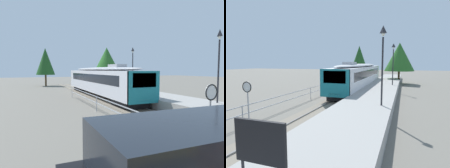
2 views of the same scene
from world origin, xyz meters
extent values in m
plane|color=#6B665B|center=(-3.00, 22.00, 0.00)|extent=(160.00, 160.00, 0.00)
cube|color=slate|center=(0.00, 22.00, 0.03)|extent=(3.20, 60.00, 0.06)
cube|color=slate|center=(-0.72, 22.00, 0.10)|extent=(0.08, 60.00, 0.08)
cube|color=slate|center=(0.72, 22.00, 0.10)|extent=(0.08, 60.00, 0.08)
cube|color=silver|center=(0.00, 29.27, 1.96)|extent=(2.80, 20.14, 2.55)
cube|color=#19757F|center=(0.00, 19.30, 1.96)|extent=(2.80, 0.24, 2.55)
cube|color=black|center=(0.00, 19.22, 2.53)|extent=(2.13, 0.08, 1.12)
cube|color=black|center=(0.00, 29.27, 2.37)|extent=(2.82, 16.92, 0.92)
ellipsoid|color=#A8AAAF|center=(0.00, 29.27, 3.42)|extent=(2.69, 19.33, 0.44)
cube|color=#A8AAAF|center=(0.00, 24.24, 3.70)|extent=(1.10, 2.20, 0.36)
cube|color=#EAE5C6|center=(0.00, 19.23, 0.97)|extent=(1.00, 0.10, 0.20)
cube|color=black|center=(0.00, 21.60, 0.42)|extent=(2.24, 3.20, 0.55)
cube|color=black|center=(0.00, 36.94, 0.42)|extent=(2.24, 3.20, 0.55)
cube|color=#999691|center=(3.25, 22.00, 0.45)|extent=(3.90, 60.00, 0.90)
cylinder|color=#232328|center=(4.48, 16.37, 3.20)|extent=(0.12, 0.12, 4.60)
pyramid|color=#232328|center=(4.48, 16.37, 6.00)|extent=(0.34, 0.34, 0.50)
sphere|color=silver|center=(4.48, 16.37, 5.68)|extent=(0.24, 0.24, 0.24)
cylinder|color=#232328|center=(4.48, 28.98, 3.20)|extent=(0.12, 0.12, 4.60)
pyramid|color=#232328|center=(4.48, 28.98, 6.00)|extent=(0.34, 0.34, 0.50)
sphere|color=silver|center=(4.48, 28.98, 5.68)|extent=(0.24, 0.24, 0.24)
cylinder|color=#9EA0A5|center=(-2.21, 11.38, 1.10)|extent=(0.07, 0.07, 2.20)
cylinder|color=white|center=(-2.21, 11.36, 2.50)|extent=(0.60, 0.03, 0.60)
torus|color=black|center=(-2.21, 11.34, 2.50)|extent=(0.61, 0.05, 0.61)
cube|color=#9EA0A5|center=(-3.30, 12.00, 1.20)|extent=(0.05, 36.00, 0.05)
cube|color=#9EA0A5|center=(-3.30, 12.00, 0.69)|extent=(0.05, 36.00, 0.05)
cylinder|color=#9EA0A5|center=(-3.30, 12.00, 0.62)|extent=(0.06, 0.06, 1.25)
cylinder|color=#9EA0A5|center=(-3.30, 21.00, 0.62)|extent=(0.06, 0.06, 1.25)
cylinder|color=#9EA0A5|center=(-3.30, 30.00, 0.62)|extent=(0.06, 0.06, 1.25)
cube|color=black|center=(-5.90, 8.54, 2.11)|extent=(3.44, 1.81, 0.80)
cylinder|color=brown|center=(-4.54, 49.21, 1.16)|extent=(0.36, 0.36, 2.32)
cone|color=#1E4C1E|center=(-4.54, 49.21, 5.05)|extent=(3.76, 3.76, 5.45)
cylinder|color=brown|center=(4.98, 39.24, 1.15)|extent=(0.36, 0.36, 2.30)
cone|color=#286023|center=(4.98, 39.24, 4.80)|extent=(5.20, 5.20, 5.00)
camera|label=1|loc=(-8.46, 6.17, 3.32)|focal=31.95mm
camera|label=2|loc=(5.88, 3.12, 3.84)|focal=30.89mm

